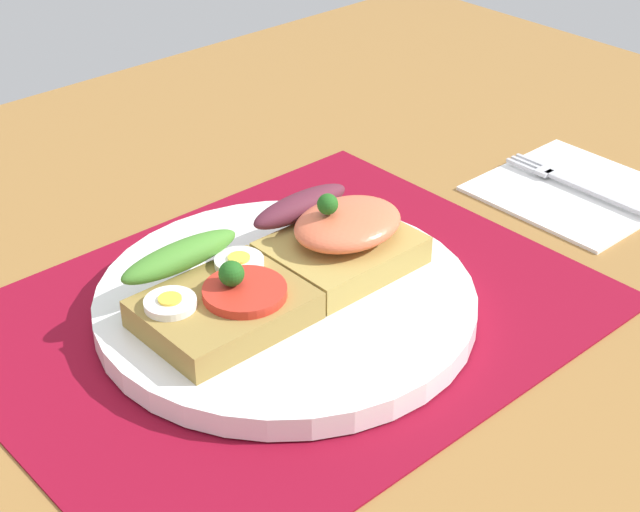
# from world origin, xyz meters

# --- Properties ---
(ground_plane) EXTENTS (1.20, 0.90, 0.03)m
(ground_plane) POSITION_xyz_m (0.00, 0.00, -0.02)
(ground_plane) COLOR olive
(placemat) EXTENTS (0.39, 0.31, 0.00)m
(placemat) POSITION_xyz_m (0.00, 0.00, 0.00)
(placemat) COLOR maroon
(placemat) RESTS_ON ground_plane
(plate) EXTENTS (0.25, 0.25, 0.02)m
(plate) POSITION_xyz_m (0.00, 0.00, 0.01)
(plate) COLOR white
(plate) RESTS_ON placemat
(sandwich_egg_tomato) EXTENTS (0.10, 0.09, 0.04)m
(sandwich_egg_tomato) POSITION_xyz_m (-0.05, 0.01, 0.03)
(sandwich_egg_tomato) COLOR olive
(sandwich_egg_tomato) RESTS_ON plate
(sandwich_salmon) EXTENTS (0.10, 0.09, 0.05)m
(sandwich_salmon) POSITION_xyz_m (0.05, 0.00, 0.04)
(sandwich_salmon) COLOR #A78D44
(sandwich_salmon) RESTS_ON plate
(napkin) EXTENTS (0.13, 0.13, 0.01)m
(napkin) POSITION_xyz_m (0.28, -0.03, 0.00)
(napkin) COLOR white
(napkin) RESTS_ON ground_plane
(fork) EXTENTS (0.02, 0.13, 0.00)m
(fork) POSITION_xyz_m (0.28, -0.02, 0.01)
(fork) COLOR #B7B7BC
(fork) RESTS_ON napkin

